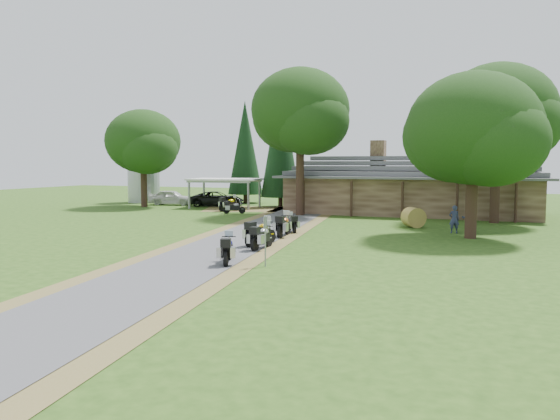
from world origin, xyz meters
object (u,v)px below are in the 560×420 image
at_px(motorcycle_row_e, 292,222).
at_px(motorcycle_carport_a, 229,203).
at_px(car_dark_suv, 217,195).
at_px(motorcycle_carport_b, 234,207).
at_px(motorcycle_row_a, 228,248).
at_px(motorcycle_row_b, 262,236).
at_px(silo, 144,170).
at_px(car_white_sedan, 172,195).
at_px(lodge, 411,184).
at_px(motorcycle_row_d, 284,224).
at_px(carport, 225,193).
at_px(hay_bale, 413,217).
at_px(motorcycle_row_c, 261,231).

xyz_separation_m(motorcycle_row_e, motorcycle_carport_a, (-10.13, 11.61, 0.11)).
height_order(car_dark_suv, motorcycle_carport_b, car_dark_suv).
bearing_deg(motorcycle_row_a, motorcycle_row_b, -18.92).
distance_m(silo, motorcycle_row_a, 38.07).
bearing_deg(motorcycle_row_b, silo, 47.30).
relative_size(motorcycle_row_b, motorcycle_carport_a, 0.97).
distance_m(car_dark_suv, motorcycle_row_e, 21.16).
bearing_deg(car_white_sedan, motorcycle_carport_b, -134.88).
bearing_deg(motorcycle_row_a, car_dark_suv, 7.56).
bearing_deg(lodge, motorcycle_row_a, -98.66).
xyz_separation_m(car_white_sedan, motorcycle_row_d, (19.01, -17.86, -0.25)).
bearing_deg(carport, motorcycle_carport_a, -63.99).
bearing_deg(motorcycle_carport_b, hay_bale, -44.00).
bearing_deg(lodge, carport, -178.03).
height_order(motorcycle_row_a, motorcycle_carport_b, motorcycle_row_a).
distance_m(lodge, hay_bale, 10.32).
height_order(car_dark_suv, motorcycle_row_a, car_dark_suv).
height_order(motorcycle_row_d, motorcycle_row_e, motorcycle_row_d).
xyz_separation_m(motorcycle_row_e, hay_bale, (6.68, 5.20, 0.06)).
height_order(motorcycle_row_c, motorcycle_row_d, motorcycle_row_c).
relative_size(lodge, motorcycle_row_e, 12.34).
height_order(carport, motorcycle_row_d, carport).
height_order(car_dark_suv, hay_bale, car_dark_suv).
xyz_separation_m(motorcycle_row_b, motorcycle_row_e, (-0.94, 6.87, -0.08)).
bearing_deg(motorcycle_carport_b, lodge, -5.76).
bearing_deg(motorcycle_row_e, hay_bale, -84.71).
relative_size(car_dark_suv, motorcycle_row_a, 2.92).
bearing_deg(hay_bale, carport, 153.33).
xyz_separation_m(carport, motorcycle_row_d, (12.40, -16.76, -0.67)).
height_order(lodge, motorcycle_row_b, lodge).
relative_size(motorcycle_row_a, motorcycle_row_c, 0.91).
height_order(silo, motorcycle_row_d, silo).
xyz_separation_m(car_dark_suv, motorcycle_row_e, (13.72, -16.10, -0.49)).
height_order(car_white_sedan, motorcycle_row_e, car_white_sedan).
distance_m(silo, motorcycle_row_d, 31.29).
relative_size(car_dark_suv, motorcycle_carport_b, 3.42).
height_order(motorcycle_carport_a, motorcycle_carport_b, motorcycle_carport_a).
xyz_separation_m(motorcycle_row_a, motorcycle_row_b, (-0.16, 4.06, 0.01)).
relative_size(carport, car_dark_suv, 1.13).
distance_m(motorcycle_row_c, motorcycle_row_d, 3.62).
relative_size(lodge, motorcycle_row_c, 9.99).
relative_size(silo, car_white_sedan, 1.19).
relative_size(motorcycle_row_b, motorcycle_row_c, 0.92).
height_order(car_white_sedan, motorcycle_row_a, car_white_sedan).
distance_m(motorcycle_row_d, motorcycle_carport_b, 14.75).
distance_m(lodge, motorcycle_row_e, 16.16).
bearing_deg(motorcycle_row_c, lodge, 1.62).
distance_m(car_white_sedan, motorcycle_row_e, 24.46).
distance_m(silo, carport, 12.11).
height_order(motorcycle_row_a, motorcycle_carport_a, motorcycle_carport_a).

